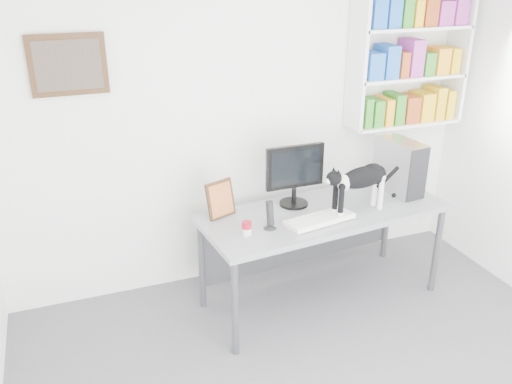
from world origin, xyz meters
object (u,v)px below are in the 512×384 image
at_px(monitor, 294,175).
at_px(keyboard, 319,219).
at_px(speaker, 270,215).
at_px(soup_can, 247,228).
at_px(pc_tower, 399,166).
at_px(leaning_print, 220,199).
at_px(cat, 360,189).
at_px(bookshelf, 410,53).
at_px(desk, 322,255).

relative_size(monitor, keyboard, 0.96).
distance_m(speaker, soup_can, 0.20).
xyz_separation_m(pc_tower, leaning_print, (-1.51, 0.06, -0.08)).
height_order(keyboard, cat, cat).
bearing_deg(bookshelf, desk, -152.78).
bearing_deg(desk, cat, -34.12).
relative_size(pc_tower, leaning_print, 1.53).
distance_m(speaker, cat, 0.74).
relative_size(pc_tower, speaker, 2.01).
bearing_deg(monitor, leaning_print, 178.96).
height_order(monitor, leaning_print, monitor).
height_order(desk, speaker, speaker).
height_order(pc_tower, soup_can, pc_tower).
bearing_deg(speaker, desk, 1.84).
xyz_separation_m(monitor, cat, (0.41, -0.30, -0.06)).
xyz_separation_m(keyboard, leaning_print, (-0.65, 0.34, 0.12)).
bearing_deg(keyboard, desk, 42.03).
height_order(desk, keyboard, keyboard).
bearing_deg(cat, soup_can, 173.90).
bearing_deg(soup_can, monitor, 33.77).
xyz_separation_m(bookshelf, pc_tower, (-0.27, -0.39, -0.83)).
distance_m(desk, soup_can, 0.84).
xyz_separation_m(bookshelf, monitor, (-1.18, -0.34, -0.80)).
xyz_separation_m(pc_tower, speaker, (-1.24, -0.26, -0.11)).
xyz_separation_m(desk, leaning_print, (-0.78, 0.18, 0.54)).
height_order(speaker, leaning_print, leaning_print).
bearing_deg(bookshelf, soup_can, -158.04).
xyz_separation_m(keyboard, cat, (0.35, 0.04, 0.17)).
xyz_separation_m(monitor, speaker, (-0.33, -0.31, -0.14)).
bearing_deg(keyboard, soup_can, 170.45).
bearing_deg(soup_can, keyboard, 0.55).
relative_size(pc_tower, cat, 0.71).
bearing_deg(monitor, pc_tower, -3.63).
relative_size(desk, soup_can, 19.13).
bearing_deg(pc_tower, cat, -159.95).
height_order(speaker, cat, cat).
xyz_separation_m(soup_can, cat, (0.92, 0.05, 0.14)).
xyz_separation_m(speaker, cat, (0.73, 0.02, 0.08)).
bearing_deg(keyboard, leaning_print, 141.98).
relative_size(pc_tower, soup_can, 4.39).
relative_size(bookshelf, leaning_print, 4.33).
distance_m(speaker, leaning_print, 0.42).
bearing_deg(cat, keyboard, 177.69).
bearing_deg(soup_can, cat, 2.92).
height_order(bookshelf, cat, bookshelf).
distance_m(keyboard, soup_can, 0.57).
bearing_deg(monitor, keyboard, -81.06).
bearing_deg(bookshelf, pc_tower, -124.43).
height_order(desk, cat, cat).
bearing_deg(soup_can, desk, 13.71).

